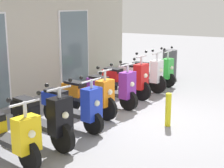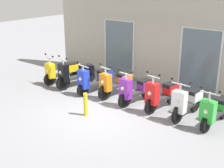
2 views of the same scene
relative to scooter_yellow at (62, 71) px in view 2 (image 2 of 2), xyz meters
The scene contains 11 objects.
ground_plane 3.25m from the scooter_yellow, 22.26° to the right, with size 40.00×40.00×0.00m, color gray.
storefront_facade 3.89m from the scooter_yellow, 35.43° to the left, with size 9.62×0.50×3.77m.
scooter_yellow is the anchor object (origin of this frame).
scooter_black 0.77m from the scooter_yellow, ahead, with size 0.70×1.67×1.25m.
scooter_blue 1.70m from the scooter_yellow, ahead, with size 0.64×1.60×1.20m.
scooter_orange 2.52m from the scooter_yellow, ahead, with size 0.58×1.59×1.23m.
scooter_purple 3.40m from the scooter_yellow, ahead, with size 0.65×1.54×1.23m.
scooter_red 4.31m from the scooter_yellow, ahead, with size 0.58×1.59×1.30m.
scooter_white 5.17m from the scooter_yellow, ahead, with size 0.62×1.59×1.28m.
scooter_green 6.00m from the scooter_yellow, ahead, with size 0.58×1.55×1.22m.
curb_bollard 3.24m from the scooter_yellow, 31.88° to the right, with size 0.12×0.12×0.70m, color yellow.
Camera 2 is at (5.38, -6.55, 3.86)m, focal length 48.68 mm.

